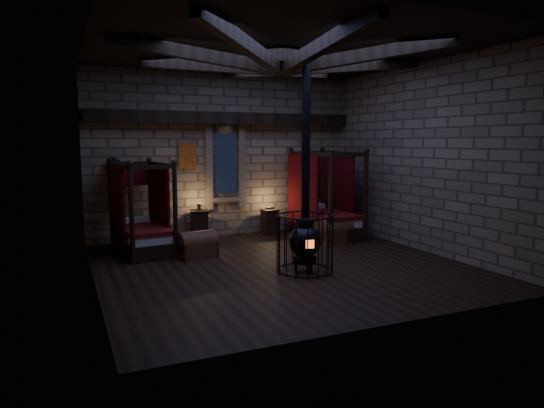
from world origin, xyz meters
name	(u,v)px	position (x,y,z in m)	size (l,w,h in m)	color
room	(279,74)	(0.00, 0.09, 3.74)	(7.02, 7.02, 4.29)	black
bed_left	(142,230)	(-2.36, 2.29, 0.49)	(1.22, 2.01, 1.99)	black
bed_right	(324,215)	(2.30, 2.28, 0.54)	(1.20, 2.15, 2.20)	black
trunk_left	(197,246)	(-1.36, 1.29, 0.26)	(0.87, 0.64, 0.58)	#57301B
trunk_right	(334,232)	(2.07, 1.38, 0.27)	(0.92, 0.67, 0.61)	#57301B
nightstand_left	(200,225)	(-0.82, 3.08, 0.39)	(0.57, 0.56, 0.93)	black
nightstand_right	(270,221)	(1.11, 3.10, 0.34)	(0.43, 0.41, 0.73)	black
stove	(305,238)	(0.20, -0.67, 0.65)	(1.08, 1.08, 4.05)	black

